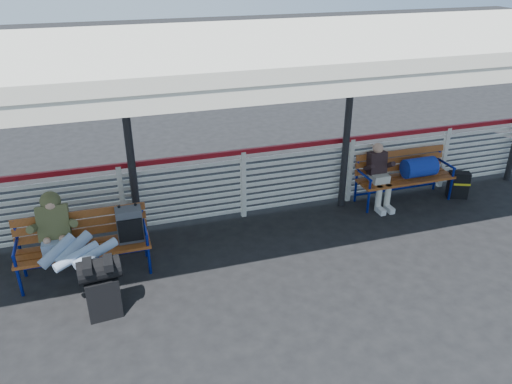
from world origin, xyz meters
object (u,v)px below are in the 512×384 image
object	(u,v)px
luggage_stack	(102,286)
bench_left	(100,234)
bench_right	(412,169)
traveler_man	(70,245)
companion_person	(379,175)
suitcase_side	(458,185)

from	to	relation	value
luggage_stack	bench_left	size ratio (longest dim) A/B	0.47
bench_right	traveler_man	world-z (taller)	traveler_man
bench_left	bench_right	size ratio (longest dim) A/B	1.00
traveler_man	companion_person	xyz separation A→B (m)	(5.17, 0.97, -0.11)
traveler_man	suitcase_side	xyz separation A→B (m)	(6.77, 0.80, -0.46)
bench_left	suitcase_side	xyz separation A→B (m)	(6.38, 0.46, -0.36)
luggage_stack	traveler_man	xyz separation A→B (m)	(-0.35, 0.69, 0.25)
luggage_stack	bench_right	world-z (taller)	bench_right
bench_left	suitcase_side	world-z (taller)	bench_left
traveler_man	suitcase_side	world-z (taller)	traveler_man
companion_person	suitcase_side	bearing A→B (deg)	-5.99
bench_right	bench_left	bearing A→B (deg)	-173.05
suitcase_side	traveler_man	bearing A→B (deg)	-150.09
luggage_stack	bench_left	distance (m)	1.04
bench_right	companion_person	bearing A→B (deg)	-177.11
luggage_stack	bench_left	xyz separation A→B (m)	(0.04, 1.03, 0.16)
luggage_stack	bench_right	bearing A→B (deg)	12.47
luggage_stack	bench_left	bearing A→B (deg)	83.04
luggage_stack	companion_person	world-z (taller)	companion_person
bench_left	traveler_man	xyz separation A→B (m)	(-0.39, -0.34, 0.10)
traveler_man	companion_person	world-z (taller)	traveler_man
bench_right	traveler_man	size ratio (longest dim) A/B	1.10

